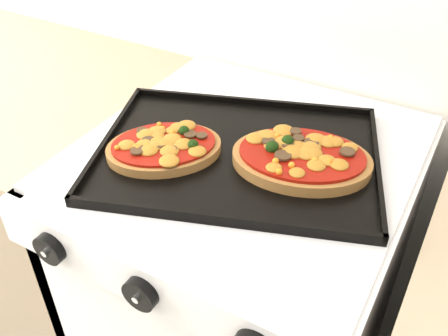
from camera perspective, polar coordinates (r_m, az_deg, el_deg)
The scene contains 7 objects.
stove at distance 1.24m, azimuth 2.12°, elevation -15.25°, with size 0.60×0.60×0.91m, color silver.
control_panel at distance 0.76m, azimuth -8.49°, elevation -13.11°, with size 0.60×0.02×0.09m, color silver.
knob_left at distance 0.85m, azimuth -19.31°, elevation -8.74°, with size 0.06×0.06×0.02m, color black.
knob_center at distance 0.76m, azimuth -9.53°, elevation -14.04°, with size 0.06×0.06×0.02m, color black.
baking_tray at distance 0.89m, azimuth 1.59°, elevation 1.80°, with size 0.49×0.36×0.02m, color black.
pizza_left at distance 0.89m, azimuth -6.89°, elevation 2.47°, with size 0.20×0.15×0.03m, color #A87139, non-canonical shape.
pizza_right at distance 0.86m, azimuth 8.87°, elevation 1.24°, with size 0.24×0.17×0.04m, color #A87139, non-canonical shape.
Camera 1 is at (0.30, 1.03, 1.44)m, focal length 40.00 mm.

